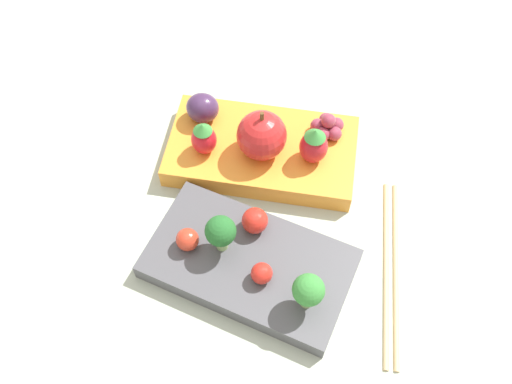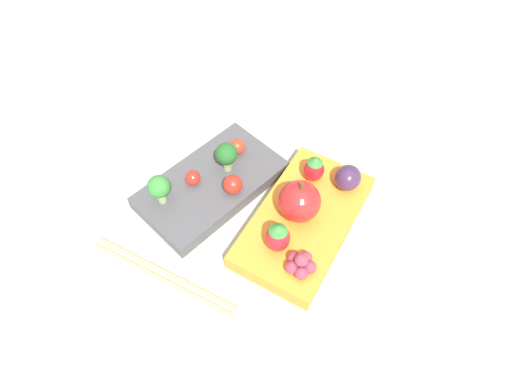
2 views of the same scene
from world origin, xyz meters
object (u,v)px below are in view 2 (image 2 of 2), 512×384
Objects in this scene: bento_box_fruit at (304,221)px; cherry_tomato_1 at (233,185)px; broccoli_floret_0 at (159,187)px; cherry_tomato_2 at (193,178)px; cherry_tomato_0 at (237,146)px; plum at (348,178)px; chopsticks_pair at (163,274)px; strawberry_0 at (314,169)px; strawberry_1 at (278,237)px; bento_box_savoury at (211,185)px; grape_cluster at (301,264)px; apple at (299,201)px; broccoli_floret_1 at (227,155)px.

bento_box_fruit is 0.11m from cherry_tomato_1.
broccoli_floret_0 is 0.05m from cherry_tomato_2.
cherry_tomato_0 reaches higher than bento_box_fruit.
chopsticks_pair is (-0.24, 0.13, -0.04)m from plum.
cherry_tomato_2 is 0.57× the size of plum.
cherry_tomato_1 is 0.72× the size of plum.
cherry_tomato_2 is at bearing 126.44° from strawberry_0.
cherry_tomato_2 is 0.16m from strawberry_1.
grape_cluster is at bearing -104.72° from bento_box_savoury.
cherry_tomato_1 is at bearing 134.28° from strawberry_0.
bento_box_fruit is 0.07m from strawberry_1.
bento_box_fruit is 4.70× the size of broccoli_floret_0.
broccoli_floret_0 and strawberry_0 have the same top height.
bento_box_savoury is 1.05× the size of chopsticks_pair.
cherry_tomato_2 is (-0.02, 0.05, -0.00)m from cherry_tomato_1.
cherry_tomato_0 is at bearing 71.50° from apple.
apple reaches higher than broccoli_floret_0.
broccoli_floret_0 reaches higher than bento_box_fruit.
cherry_tomato_1 is at bearing -68.97° from cherry_tomato_2.
broccoli_floret_1 is at bearing 65.57° from grape_cluster.
apple reaches higher than broccoli_floret_1.
strawberry_1 is at bearing -126.63° from cherry_tomato_0.
broccoli_floret_1 reaches higher than bento_box_fruit.
apple is at bearing 158.60° from plum.
cherry_tomato_2 is at bearing 82.60° from strawberry_1.
broccoli_floret_0 is at bearing 95.12° from grape_cluster.
plum is (0.02, -0.04, -0.00)m from strawberry_0.
cherry_tomato_1 is (-0.06, -0.04, 0.00)m from cherry_tomato_0.
cherry_tomato_0 is 0.21m from chopsticks_pair.
plum reaches higher than grape_cluster.
cherry_tomato_1 is 0.63× the size of strawberry_0.
broccoli_floret_1 reaches higher than cherry_tomato_1.
strawberry_0 reaches higher than bento_box_savoury.
cherry_tomato_1 reaches higher than cherry_tomato_2.
broccoli_floret_1 reaches higher than plum.
chopsticks_pair is at bearing 149.07° from apple.
broccoli_floret_0 is 0.10m from broccoli_floret_1.
plum is at bearing -21.40° from apple.
apple is at bearing -167.22° from strawberry_0.
cherry_tomato_1 is 1.26× the size of cherry_tomato_2.
broccoli_floret_0 reaches higher than bento_box_savoury.
bento_box_savoury is 0.05m from broccoli_floret_1.
strawberry_0 is 0.24m from chopsticks_pair.
cherry_tomato_0 is 0.54× the size of strawberry_0.
cherry_tomato_2 reaches higher than chopsticks_pair.
cherry_tomato_0 is 0.12m from strawberry_0.
bento_box_savoury is at bearing 121.06° from plum.
cherry_tomato_2 is (-0.05, 0.02, -0.02)m from broccoli_floret_1.
strawberry_1 reaches higher than broccoli_floret_0.
bento_box_savoury is 5.84× the size of plum.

